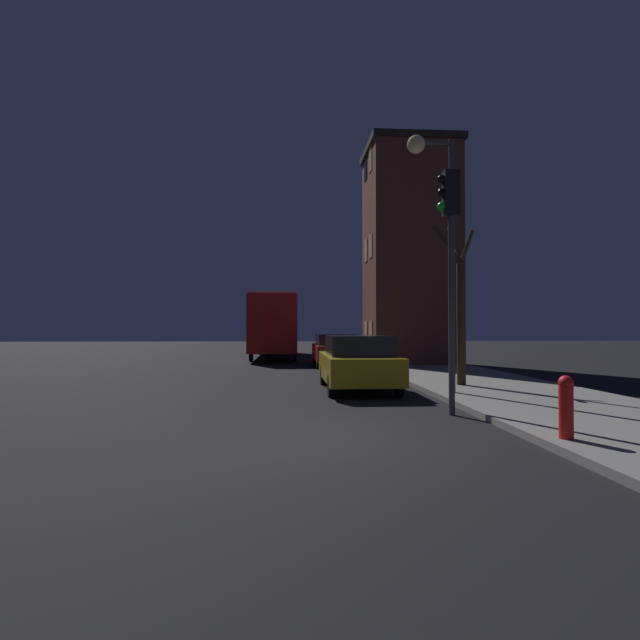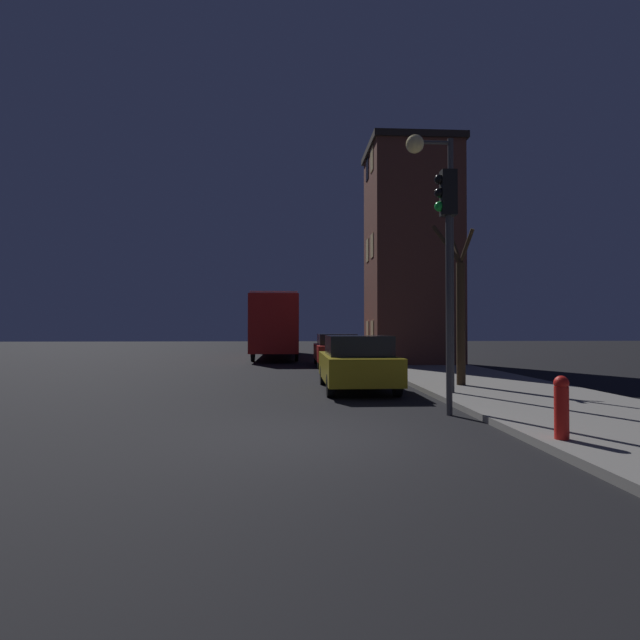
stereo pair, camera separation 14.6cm
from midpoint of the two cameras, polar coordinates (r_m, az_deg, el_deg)
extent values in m
plane|color=black|center=(8.09, -0.59, -13.15)|extent=(120.00, 120.00, 0.00)
cube|color=slate|center=(9.88, 32.16, -10.40)|extent=(4.27, 60.00, 0.13)
cube|color=brown|center=(24.23, 10.07, 7.09)|extent=(3.97, 3.92, 9.97)
cube|color=black|center=(25.46, 10.03, 18.60)|extent=(4.21, 4.16, 0.30)
cube|color=#E5C67F|center=(22.90, 5.64, -1.44)|extent=(0.03, 0.70, 1.10)
cube|color=#E5C67F|center=(24.27, 5.10, -1.42)|extent=(0.03, 0.70, 1.10)
cube|color=#E5C67F|center=(23.22, 5.62, 8.44)|extent=(0.03, 0.70, 1.10)
cube|color=#E5C67F|center=(24.57, 5.09, 7.91)|extent=(0.03, 0.70, 1.10)
cube|color=#E5C67F|center=(24.19, 5.61, 17.78)|extent=(0.03, 0.70, 1.10)
cube|color=black|center=(25.49, 5.07, 16.79)|extent=(0.03, 0.70, 1.10)
cylinder|color=#38383A|center=(12.90, 14.54, 6.09)|extent=(0.14, 0.14, 6.32)
cylinder|color=#38383A|center=(13.50, 12.56, 19.16)|extent=(0.90, 0.09, 0.09)
sphere|color=#F9E08C|center=(13.37, 10.60, 19.13)|extent=(0.45, 0.45, 0.45)
cylinder|color=#38383A|center=(10.17, 14.40, 0.54)|extent=(0.12, 0.12, 3.94)
cube|color=black|center=(10.52, 14.34, 13.84)|extent=(0.30, 0.24, 0.90)
sphere|color=black|center=(10.54, 13.37, 15.33)|extent=(0.20, 0.20, 0.20)
sphere|color=black|center=(10.46, 13.37, 13.91)|extent=(0.20, 0.20, 0.20)
sphere|color=green|center=(10.40, 13.38, 12.48)|extent=(0.20, 0.20, 0.20)
cylinder|color=#382819|center=(14.58, 15.55, -0.42)|extent=(0.25, 0.25, 3.43)
cylinder|color=#382819|center=(14.60, 16.16, 8.09)|extent=(0.34, 0.54, 0.93)
cylinder|color=#382819|center=(14.99, 14.04, 8.36)|extent=(0.74, 0.79, 1.23)
cylinder|color=#382819|center=(15.15, 14.85, 8.28)|extent=(0.17, 0.89, 1.21)
cube|color=red|center=(30.00, -5.32, -0.52)|extent=(2.46, 11.81, 2.95)
cube|color=black|center=(30.01, -5.32, 0.49)|extent=(2.48, 10.87, 1.06)
cube|color=#B2B2B2|center=(30.05, -5.32, 2.41)|extent=(2.33, 11.22, 0.12)
cylinder|color=black|center=(33.85, -3.22, -3.08)|extent=(0.18, 0.96, 0.96)
cylinder|color=black|center=(33.90, -7.08, -3.07)|extent=(0.18, 0.96, 0.96)
cylinder|color=black|center=(26.18, -3.06, -3.68)|extent=(0.18, 0.96, 0.96)
cylinder|color=black|center=(26.25, -8.04, -3.67)|extent=(0.18, 0.96, 0.96)
cube|color=olive|center=(13.94, 3.99, -5.40)|extent=(1.86, 4.28, 0.70)
cube|color=black|center=(13.70, 4.10, -2.91)|extent=(1.64, 2.22, 0.53)
cylinder|color=black|center=(15.47, 6.39, -6.26)|extent=(0.18, 0.57, 0.57)
cylinder|color=black|center=(15.27, 0.12, -6.33)|extent=(0.18, 0.57, 0.57)
cylinder|color=black|center=(12.76, 8.62, -7.37)|extent=(0.18, 0.57, 0.57)
cylinder|color=black|center=(12.51, 1.00, -7.51)|extent=(0.18, 0.57, 0.57)
cube|color=#B21E19|center=(22.68, 1.50, -3.70)|extent=(1.84, 4.57, 0.69)
cube|color=black|center=(22.43, 1.55, -2.22)|extent=(1.62, 2.38, 0.48)
cylinder|color=black|center=(24.26, 3.12, -4.34)|extent=(0.18, 0.59, 0.59)
cylinder|color=black|center=(24.12, -0.79, -4.36)|extent=(0.18, 0.59, 0.59)
cylinder|color=black|center=(21.32, 4.09, -4.80)|extent=(0.18, 0.59, 0.59)
cylinder|color=black|center=(21.15, -0.37, -4.83)|extent=(0.18, 0.59, 0.59)
cylinder|color=red|center=(8.04, 25.84, -9.49)|extent=(0.20, 0.20, 0.75)
sphere|color=red|center=(7.99, 25.81, -6.47)|extent=(0.21, 0.21, 0.21)
camera|label=1|loc=(0.07, -90.26, 0.00)|focal=28.00mm
camera|label=2|loc=(0.07, 89.74, 0.00)|focal=28.00mm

